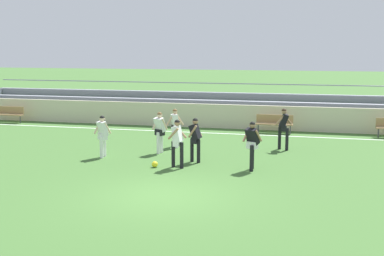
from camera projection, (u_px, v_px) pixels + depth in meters
ground_plane at (164, 196)px, 14.53m from camera, size 160.00×160.00×0.00m
field_line_sideline at (228, 134)px, 24.86m from camera, size 44.00×0.12×0.01m
sideline_wall at (234, 117)px, 26.33m from camera, size 48.00×0.16×1.25m
bleacher_stand at (186, 106)px, 29.12m from camera, size 25.54×2.84×2.11m
bench_near_bin at (274, 122)px, 25.01m from camera, size 1.80×0.40×0.90m
bench_far_left at (8, 113)px, 28.51m from camera, size 1.80×0.40×0.90m
player_dark_challenging at (195, 136)px, 18.58m from camera, size 0.47×0.52×1.64m
player_white_deep_cover at (177, 139)px, 17.72m from camera, size 0.60×0.50×1.71m
player_dark_dropping_back at (252, 141)px, 17.38m from camera, size 0.67×0.53×1.69m
player_dark_on_ball at (284, 125)px, 20.84m from camera, size 0.70×0.46×1.71m
player_white_trailing_run at (175, 125)px, 21.39m from camera, size 0.71×0.48×1.63m
player_white_wide_right at (103, 133)px, 19.43m from camera, size 0.65×0.47×1.62m
player_white_wide_left at (160, 129)px, 20.16m from camera, size 0.60×0.47×1.66m
soccer_ball at (155, 164)px, 17.92m from camera, size 0.22×0.22×0.22m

